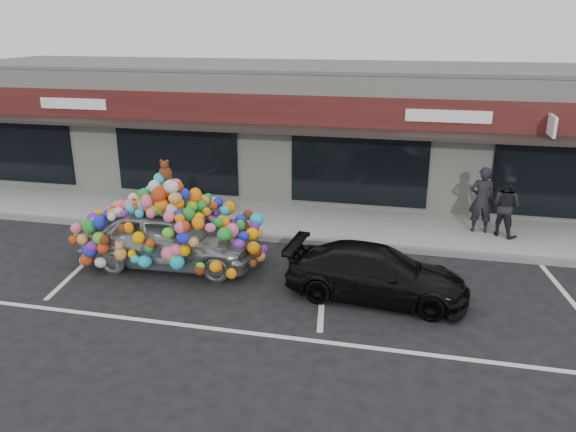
% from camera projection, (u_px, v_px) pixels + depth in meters
% --- Properties ---
extents(ground, '(90.00, 90.00, 0.00)m').
position_uv_depth(ground, '(205.00, 275.00, 13.30)').
color(ground, black).
rests_on(ground, ground).
extents(shop_building, '(24.00, 7.20, 4.31)m').
position_uv_depth(shop_building, '(286.00, 125.00, 20.38)').
color(shop_building, beige).
rests_on(shop_building, ground).
extents(sidewalk, '(26.00, 3.00, 0.15)m').
position_uv_depth(sidewalk, '(253.00, 218.00, 16.96)').
color(sidewalk, gray).
rests_on(sidewalk, ground).
extents(kerb, '(26.00, 0.18, 0.16)m').
position_uv_depth(kerb, '(237.00, 236.00, 15.58)').
color(kerb, slate).
rests_on(kerb, ground).
extents(parking_stripe_left, '(0.73, 4.37, 0.01)m').
position_uv_depth(parking_stripe_left, '(89.00, 260.00, 14.16)').
color(parking_stripe_left, silver).
rests_on(parking_stripe_left, ground).
extents(parking_stripe_mid, '(0.73, 4.37, 0.01)m').
position_uv_depth(parking_stripe_mid, '(323.00, 283.00, 12.89)').
color(parking_stripe_mid, silver).
rests_on(parking_stripe_mid, ground).
extents(lane_line, '(14.00, 0.12, 0.01)m').
position_uv_depth(lane_line, '(260.00, 334.00, 10.75)').
color(lane_line, silver).
rests_on(lane_line, ground).
extents(toy_car, '(3.10, 4.65, 2.66)m').
position_uv_depth(toy_car, '(170.00, 230.00, 13.61)').
color(toy_car, '#AEB5BA').
rests_on(toy_car, ground).
extents(black_sedan, '(1.95, 4.04, 1.13)m').
position_uv_depth(black_sedan, '(377.00, 273.00, 12.04)').
color(black_sedan, black).
rests_on(black_sedan, ground).
extents(pedestrian_a, '(0.69, 0.47, 1.85)m').
position_uv_depth(pedestrian_a, '(482.00, 200.00, 15.39)').
color(pedestrian_a, black).
rests_on(pedestrian_a, sidewalk).
extents(pedestrian_b, '(1.05, 1.01, 1.70)m').
position_uv_depth(pedestrian_b, '(506.00, 206.00, 15.13)').
color(pedestrian_b, black).
rests_on(pedestrian_b, sidewalk).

